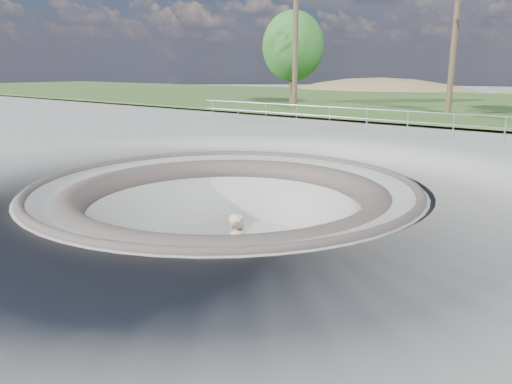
# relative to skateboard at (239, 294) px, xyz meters

# --- Properties ---
(ground) EXTENTS (180.00, 180.00, 0.00)m
(ground) POSITION_rel_skateboard_xyz_m (-2.10, 1.86, 1.84)
(ground) COLOR gray
(ground) RESTS_ON ground
(skate_bowl) EXTENTS (14.00, 14.00, 4.10)m
(skate_bowl) POSITION_rel_skateboard_xyz_m (-2.10, 1.86, 0.01)
(skate_bowl) COLOR gray
(skate_bowl) RESTS_ON ground
(safety_railing) EXTENTS (25.00, 0.06, 1.03)m
(safety_railing) POSITION_rel_skateboard_xyz_m (-2.10, 13.86, 2.53)
(safety_railing) COLOR #979B9F
(safety_railing) RESTS_ON ground
(skateboard) EXTENTS (0.81, 0.50, 0.08)m
(skateboard) POSITION_rel_skateboard_xyz_m (0.00, 0.00, 0.00)
(skateboard) COLOR olive
(skateboard) RESTS_ON ground
(skater) EXTENTS (0.61, 0.76, 1.82)m
(skater) POSITION_rel_skateboard_xyz_m (0.00, 0.00, 0.93)
(skater) COLOR tan
(skater) RESTS_ON skateboard
(bushy_tree_left) EXTENTS (5.10, 4.63, 7.35)m
(bushy_tree_left) POSITION_rel_skateboard_xyz_m (-17.32, 26.57, 6.56)
(bushy_tree_left) COLOR brown
(bushy_tree_left) RESTS_ON ground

